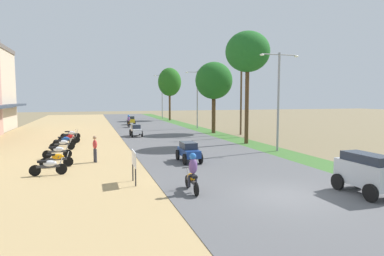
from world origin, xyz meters
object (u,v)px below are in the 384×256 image
(utility_pole_far, at_px, (241,95))
(motorbike_ahead_second, at_px, (129,122))
(parked_motorbike_third, at_px, (58,151))
(streetlamp_far, at_px, (162,93))
(pedestrian_on_shoulder, at_px, (95,147))
(parked_motorbike_nearest, at_px, (49,166))
(car_sedan_white, at_px, (136,130))
(median_tree_nearest, at_px, (248,52))
(street_signboard, at_px, (134,161))
(median_tree_third, at_px, (170,82))
(median_tree_second, at_px, (214,81))
(parked_motorbike_sixth, at_px, (69,137))
(motorbike_foreground_rider, at_px, (192,174))
(parked_motorbike_seventh, at_px, (71,134))
(car_sedan_blue, at_px, (189,151))
(parked_motorbike_fourth, at_px, (63,144))
(utility_pole_near, at_px, (248,93))
(streetlamp_near, at_px, (279,94))
(streetlamp_mid, at_px, (197,95))
(parked_motorbike_second, at_px, (57,159))
(car_hatchback_yellow, at_px, (131,120))
(parked_motorbike_fifth, at_px, (65,140))
(car_van_silver, at_px, (365,171))

(utility_pole_far, bearing_deg, motorbike_ahead_second, 132.52)
(parked_motorbike_third, relative_size, streetlamp_far, 0.22)
(pedestrian_on_shoulder, bearing_deg, parked_motorbike_nearest, -128.66)
(car_sedan_white, bearing_deg, median_tree_nearest, -43.50)
(parked_motorbike_nearest, xyz_separation_m, street_signboard, (3.92, -2.89, 0.55))
(median_tree_third, height_order, car_sedan_white, median_tree_third)
(parked_motorbike_third, height_order, median_tree_second, median_tree_second)
(parked_motorbike_sixth, height_order, motorbike_foreground_rider, motorbike_foreground_rider)
(parked_motorbike_seventh, bearing_deg, motorbike_foreground_rider, -74.27)
(parked_motorbike_third, height_order, car_sedan_blue, car_sedan_blue)
(parked_motorbike_fourth, height_order, utility_pole_far, utility_pole_far)
(median_tree_second, height_order, utility_pole_near, utility_pole_near)
(parked_motorbike_nearest, bearing_deg, utility_pole_far, 39.78)
(streetlamp_near, bearing_deg, streetlamp_mid, 90.00)
(parked_motorbike_second, xyz_separation_m, streetlamp_far, (14.99, 42.28, 4.26))
(parked_motorbike_third, xyz_separation_m, car_sedan_blue, (7.76, -3.59, 0.19))
(parked_motorbike_seventh, bearing_deg, streetlamp_mid, 25.52)
(median_tree_second, xyz_separation_m, motorbike_ahead_second, (-8.33, 9.59, -4.97))
(parked_motorbike_fourth, height_order, car_sedan_blue, car_sedan_blue)
(car_hatchback_yellow, bearing_deg, median_tree_third, 46.47)
(parked_motorbike_second, distance_m, motorbike_foreground_rider, 9.16)
(parked_motorbike_nearest, height_order, motorbike_ahead_second, motorbike_ahead_second)
(parked_motorbike_third, bearing_deg, parked_motorbike_fifth, 89.49)
(parked_motorbike_third, relative_size, car_van_silver, 0.75)
(streetlamp_near, bearing_deg, parked_motorbike_third, 174.51)
(parked_motorbike_second, xyz_separation_m, parked_motorbike_sixth, (0.08, 10.40, 0.00))
(street_signboard, bearing_deg, parked_motorbike_fourth, 109.00)
(parked_motorbike_seventh, relative_size, motorbike_ahead_second, 1.00)
(parked_motorbike_nearest, bearing_deg, street_signboard, -36.44)
(parked_motorbike_nearest, relative_size, streetlamp_far, 0.22)
(parked_motorbike_seventh, distance_m, motorbike_ahead_second, 12.68)
(pedestrian_on_shoulder, bearing_deg, parked_motorbike_second, -157.35)
(parked_motorbike_third, bearing_deg, utility_pole_near, 23.16)
(utility_pole_near, xyz_separation_m, motorbike_foreground_rider, (-11.09, -17.30, -3.63))
(median_tree_nearest, relative_size, streetlamp_near, 1.32)
(median_tree_second, xyz_separation_m, car_sedan_blue, (-7.44, -15.35, -5.08))
(utility_pole_near, height_order, utility_pole_far, utility_pole_near)
(parked_motorbike_second, relative_size, utility_pole_far, 0.22)
(motorbike_foreground_rider, bearing_deg, streetlamp_far, 79.46)
(parked_motorbike_nearest, relative_size, motorbike_ahead_second, 1.00)
(streetlamp_mid, bearing_deg, utility_pole_near, -79.63)
(car_van_silver, height_order, motorbike_ahead_second, car_van_silver)
(parked_motorbike_third, relative_size, median_tree_nearest, 0.19)
(median_tree_third, distance_m, car_sedan_white, 25.35)
(parked_motorbike_fifth, distance_m, streetlamp_far, 37.11)
(parked_motorbike_seventh, distance_m, car_sedan_white, 6.21)
(median_tree_third, relative_size, car_hatchback_yellow, 4.54)
(streetlamp_mid, xyz_separation_m, car_sedan_blue, (-7.45, -21.28, -3.56))
(pedestrian_on_shoulder, xyz_separation_m, motorbike_foreground_rider, (3.72, -7.95, -0.11))
(utility_pole_near, bearing_deg, pedestrian_on_shoulder, -147.75)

